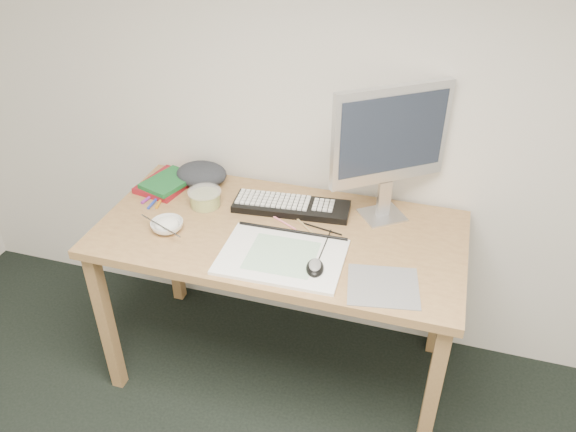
# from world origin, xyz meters

# --- Properties ---
(desk) EXTENTS (1.40, 0.70, 0.75)m
(desk) POSITION_xyz_m (0.01, 1.43, 0.67)
(desk) COLOR #AB844E
(desk) RESTS_ON ground
(mousepad) EXTENTS (0.27, 0.25, 0.00)m
(mousepad) POSITION_xyz_m (0.44, 1.21, 0.75)
(mousepad) COLOR slate
(mousepad) RESTS_ON desk
(sketchpad) EXTENTS (0.45, 0.33, 0.01)m
(sketchpad) POSITION_xyz_m (0.07, 1.27, 0.76)
(sketchpad) COLOR white
(sketchpad) RESTS_ON desk
(keyboard) EXTENTS (0.48, 0.19, 0.03)m
(keyboard) POSITION_xyz_m (0.01, 1.59, 0.76)
(keyboard) COLOR black
(keyboard) RESTS_ON desk
(monitor) EXTENTS (0.39, 0.30, 0.54)m
(monitor) POSITION_xyz_m (0.37, 1.64, 1.09)
(monitor) COLOR silver
(monitor) RESTS_ON desk
(mouse) EXTENTS (0.08, 0.11, 0.03)m
(mouse) POSITION_xyz_m (0.20, 1.22, 0.78)
(mouse) COLOR black
(mouse) RESTS_ON sketchpad
(rice_bowl) EXTENTS (0.15, 0.15, 0.04)m
(rice_bowl) POSITION_xyz_m (-0.40, 1.31, 0.77)
(rice_bowl) COLOR white
(rice_bowl) RESTS_ON desk
(chopsticks) EXTENTS (0.21, 0.10, 0.02)m
(chopsticks) POSITION_xyz_m (-0.41, 1.27, 0.79)
(chopsticks) COLOR silver
(chopsticks) RESTS_ON rice_bowl
(fruit_tub) EXTENTS (0.18, 0.18, 0.07)m
(fruit_tub) POSITION_xyz_m (-0.34, 1.52, 0.78)
(fruit_tub) COLOR gold
(fruit_tub) RESTS_ON desk
(book_red) EXTENTS (0.22, 0.27, 0.02)m
(book_red) POSITION_xyz_m (-0.56, 1.61, 0.76)
(book_red) COLOR maroon
(book_red) RESTS_ON desk
(book_green) EXTENTS (0.21, 0.25, 0.02)m
(book_green) POSITION_xyz_m (-0.54, 1.60, 0.78)
(book_green) COLOR #175D29
(book_green) RESTS_ON book_red
(cloth_lump) EXTENTS (0.20, 0.18, 0.08)m
(cloth_lump) POSITION_xyz_m (-0.43, 1.69, 0.79)
(cloth_lump) COLOR #26282D
(cloth_lump) RESTS_ON desk
(pencil_pink) EXTENTS (0.16, 0.10, 0.01)m
(pencil_pink) POSITION_xyz_m (-0.01, 1.49, 0.75)
(pencil_pink) COLOR pink
(pencil_pink) RESTS_ON desk
(pencil_tan) EXTENTS (0.15, 0.14, 0.01)m
(pencil_tan) POSITION_xyz_m (0.08, 1.50, 0.75)
(pencil_tan) COLOR tan
(pencil_tan) RESTS_ON desk
(pencil_black) EXTENTS (0.16, 0.04, 0.01)m
(pencil_black) POSITION_xyz_m (0.17, 1.48, 0.75)
(pencil_black) COLOR black
(pencil_black) RESTS_ON desk
(marker_blue) EXTENTS (0.02, 0.12, 0.01)m
(marker_blue) POSITION_xyz_m (-0.55, 1.48, 0.76)
(marker_blue) COLOR #213AB6
(marker_blue) RESTS_ON desk
(marker_orange) EXTENTS (0.03, 0.13, 0.01)m
(marker_orange) POSITION_xyz_m (-0.53, 1.49, 0.76)
(marker_orange) COLOR orange
(marker_orange) RESTS_ON desk
(marker_purple) EXTENTS (0.04, 0.14, 0.01)m
(marker_purple) POSITION_xyz_m (-0.58, 1.52, 0.76)
(marker_purple) COLOR #832892
(marker_purple) RESTS_ON desk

